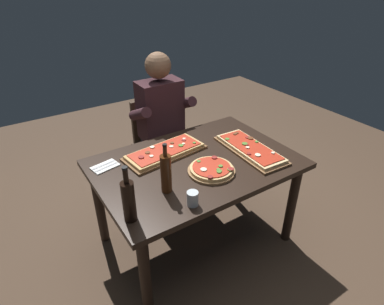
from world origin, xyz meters
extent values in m
plane|color=#4C3828|center=(0.00, 0.00, 0.00)|extent=(6.40, 6.40, 0.00)
cube|color=black|center=(0.00, 0.00, 0.72)|extent=(1.40, 0.96, 0.04)
cylinder|color=black|center=(-0.62, -0.40, 0.35)|extent=(0.07, 0.07, 0.70)
cylinder|color=black|center=(0.62, -0.40, 0.35)|extent=(0.07, 0.07, 0.70)
cylinder|color=black|center=(-0.62, 0.40, 0.35)|extent=(0.07, 0.07, 0.70)
cylinder|color=black|center=(0.62, 0.40, 0.35)|extent=(0.07, 0.07, 0.70)
cube|color=brown|center=(-0.13, 0.21, 0.75)|extent=(0.63, 0.32, 0.02)
cube|color=tan|center=(-0.13, 0.21, 0.77)|extent=(0.59, 0.29, 0.02)
cube|color=#B72D19|center=(-0.13, 0.21, 0.78)|extent=(0.54, 0.26, 0.01)
cylinder|color=maroon|center=(-0.33, 0.20, 0.79)|extent=(0.04, 0.04, 0.01)
cylinder|color=maroon|center=(0.06, 0.25, 0.78)|extent=(0.03, 0.03, 0.01)
cylinder|color=brown|center=(-0.26, 0.23, 0.78)|extent=(0.04, 0.04, 0.01)
cylinder|color=#4C7F2D|center=(-0.01, 0.19, 0.78)|extent=(0.04, 0.04, 0.01)
cylinder|color=beige|center=(-0.26, 0.17, 0.78)|extent=(0.03, 0.03, 0.01)
cylinder|color=#4C7F2D|center=(0.10, 0.17, 0.78)|extent=(0.02, 0.02, 0.00)
cylinder|color=beige|center=(0.02, 0.20, 0.78)|extent=(0.02, 0.02, 0.01)
cylinder|color=beige|center=(0.07, 0.27, 0.78)|extent=(0.03, 0.03, 0.01)
cylinder|color=brown|center=(-0.04, 0.26, 0.78)|extent=(0.03, 0.03, 0.01)
cylinder|color=beige|center=(-0.07, 0.21, 0.78)|extent=(0.03, 0.03, 0.01)
cylinder|color=beige|center=(-0.20, 0.28, 0.79)|extent=(0.03, 0.03, 0.01)
cube|color=brown|center=(0.42, -0.10, 0.75)|extent=(0.28, 0.61, 0.02)
cube|color=#E5C184|center=(0.42, -0.10, 0.77)|extent=(0.24, 0.57, 0.02)
cube|color=#B72D19|center=(0.42, -0.10, 0.78)|extent=(0.22, 0.52, 0.01)
cylinder|color=beige|center=(0.38, -0.11, 0.79)|extent=(0.03, 0.03, 0.01)
cylinder|color=maroon|center=(0.33, -0.18, 0.79)|extent=(0.03, 0.03, 0.01)
cylinder|color=beige|center=(0.37, -0.23, 0.79)|extent=(0.04, 0.04, 0.01)
cylinder|color=#4C7F2D|center=(0.41, -0.05, 0.79)|extent=(0.04, 0.04, 0.01)
cylinder|color=brown|center=(0.47, 0.12, 0.78)|extent=(0.03, 0.03, 0.01)
cylinder|color=brown|center=(0.50, -0.01, 0.79)|extent=(0.04, 0.04, 0.01)
cylinder|color=brown|center=(0.45, 0.11, 0.78)|extent=(0.03, 0.03, 0.01)
cylinder|color=#4C7F2D|center=(0.50, -0.08, 0.78)|extent=(0.03, 0.03, 0.01)
cylinder|color=maroon|center=(0.49, 0.02, 0.78)|extent=(0.04, 0.04, 0.00)
cylinder|color=maroon|center=(0.41, -0.07, 0.78)|extent=(0.03, 0.03, 0.01)
cylinder|color=#4C7F2D|center=(0.35, 0.08, 0.78)|extent=(0.03, 0.03, 0.00)
cylinder|color=beige|center=(0.48, -0.26, 0.79)|extent=(0.03, 0.03, 0.01)
cylinder|color=olive|center=(0.01, -0.16, 0.75)|extent=(0.32, 0.32, 0.02)
cylinder|color=#DBB270|center=(0.01, -0.16, 0.77)|extent=(0.29, 0.29, 0.02)
cylinder|color=#B72D19|center=(0.01, -0.16, 0.78)|extent=(0.25, 0.25, 0.01)
cylinder|color=maroon|center=(0.10, -0.09, 0.79)|extent=(0.04, 0.04, 0.01)
cylinder|color=beige|center=(-0.05, -0.17, 0.79)|extent=(0.04, 0.04, 0.01)
cylinder|color=maroon|center=(0.10, -0.26, 0.78)|extent=(0.04, 0.04, 0.01)
cylinder|color=#4C7F2D|center=(0.02, -0.24, 0.79)|extent=(0.04, 0.04, 0.01)
cylinder|color=#4C7F2D|center=(0.07, -0.20, 0.79)|extent=(0.03, 0.03, 0.01)
cylinder|color=#4C7F2D|center=(0.01, -0.25, 0.79)|extent=(0.03, 0.03, 0.01)
cylinder|color=#4C7F2D|center=(-0.02, -0.06, 0.78)|extent=(0.03, 0.03, 0.00)
cylinder|color=#4C7F2D|center=(0.09, -0.26, 0.78)|extent=(0.04, 0.04, 0.01)
cylinder|color=#4C7F2D|center=(0.03, -0.22, 0.79)|extent=(0.03, 0.03, 0.01)
cylinder|color=maroon|center=(-0.07, -0.26, 0.79)|extent=(0.03, 0.03, 0.01)
cylinder|color=black|center=(-0.63, -0.30, 0.86)|extent=(0.07, 0.07, 0.24)
cylinder|color=black|center=(-0.63, -0.30, 1.02)|extent=(0.03, 0.03, 0.08)
cylinder|color=black|center=(-0.63, -0.30, 1.07)|extent=(0.03, 0.03, 0.01)
cylinder|color=#47230F|center=(-0.34, -0.18, 0.86)|extent=(0.07, 0.07, 0.25)
cylinder|color=#47230F|center=(-0.34, -0.18, 1.02)|extent=(0.02, 0.02, 0.07)
cylinder|color=black|center=(-0.34, -0.18, 1.06)|extent=(0.03, 0.03, 0.01)
cylinder|color=silver|center=(-0.28, -0.38, 0.78)|extent=(0.07, 0.07, 0.09)
cube|color=white|center=(-0.56, 0.28, 0.74)|extent=(0.20, 0.14, 0.01)
cube|color=silver|center=(-0.56, 0.27, 0.75)|extent=(0.17, 0.04, 0.00)
cube|color=silver|center=(-0.56, 0.30, 0.75)|extent=(0.17, 0.05, 0.00)
cube|color=#3D2B1E|center=(0.14, 0.78, 0.43)|extent=(0.44, 0.44, 0.04)
cube|color=#3D2B1E|center=(0.14, 0.98, 0.66)|extent=(0.40, 0.04, 0.42)
cylinder|color=#3D2B1E|center=(-0.05, 0.59, 0.21)|extent=(0.04, 0.04, 0.41)
cylinder|color=#3D2B1E|center=(0.33, 0.59, 0.21)|extent=(0.04, 0.04, 0.41)
cylinder|color=#3D2B1E|center=(-0.05, 0.97, 0.21)|extent=(0.04, 0.04, 0.41)
cylinder|color=#3D2B1E|center=(0.33, 0.97, 0.21)|extent=(0.04, 0.04, 0.41)
cylinder|color=#23232D|center=(0.04, 0.60, 0.23)|extent=(0.11, 0.11, 0.45)
cylinder|color=#23232D|center=(0.24, 0.60, 0.23)|extent=(0.11, 0.11, 0.45)
cube|color=#23232D|center=(0.14, 0.68, 0.51)|extent=(0.34, 0.40, 0.12)
cube|color=#381E23|center=(0.14, 0.78, 0.83)|extent=(0.38, 0.22, 0.52)
sphere|color=brown|center=(0.14, 0.78, 1.22)|extent=(0.22, 0.22, 0.22)
cylinder|color=#381E23|center=(-0.08, 0.73, 0.86)|extent=(0.09, 0.31, 0.21)
cylinder|color=#381E23|center=(0.36, 0.73, 0.86)|extent=(0.09, 0.31, 0.21)
camera|label=1|loc=(-1.08, -1.60, 1.94)|focal=30.17mm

